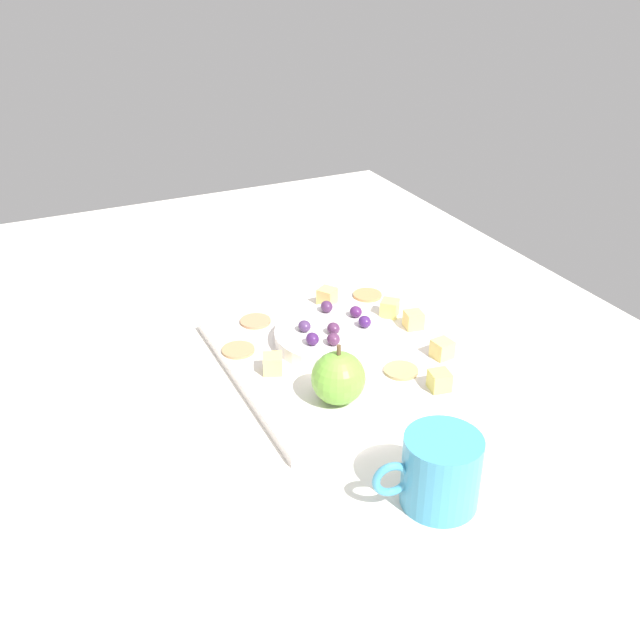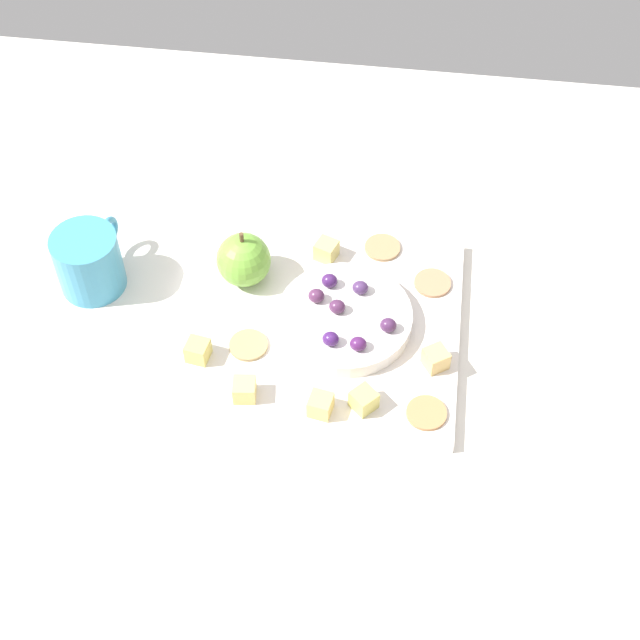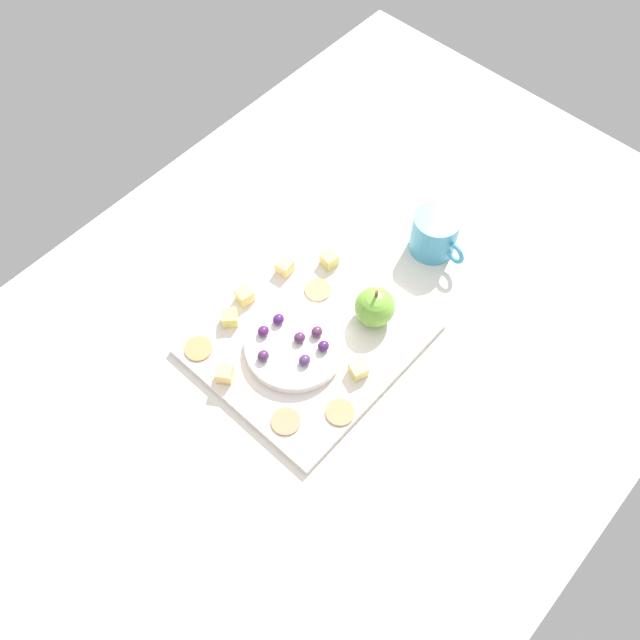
% 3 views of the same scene
% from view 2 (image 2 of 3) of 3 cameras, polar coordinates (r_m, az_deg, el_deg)
% --- Properties ---
extents(table, '(1.45, 0.95, 0.04)m').
position_cam_2_polar(table, '(1.13, 0.47, -0.19)').
color(table, silver).
rests_on(table, ground).
extents(platter, '(0.33, 0.29, 0.01)m').
position_cam_2_polar(platter, '(1.09, -0.28, -0.29)').
color(platter, silver).
rests_on(platter, table).
extents(serving_dish, '(0.15, 0.15, 0.02)m').
position_cam_2_polar(serving_dish, '(1.08, 1.50, 0.09)').
color(serving_dish, white).
rests_on(serving_dish, platter).
extents(apple_whole, '(0.06, 0.06, 0.06)m').
position_cam_2_polar(apple_whole, '(1.11, -4.64, 3.65)').
color(apple_whole, '#72B23C').
rests_on(apple_whole, platter).
extents(apple_stem, '(0.01, 0.00, 0.01)m').
position_cam_2_polar(apple_stem, '(1.08, -4.77, 5.00)').
color(apple_stem, brown).
rests_on(apple_stem, apple_whole).
extents(cheese_cube_0, '(0.03, 0.03, 0.02)m').
position_cam_2_polar(cheese_cube_0, '(1.02, -4.59, -4.22)').
color(cheese_cube_0, '#F3D473').
rests_on(cheese_cube_0, platter).
extents(cheese_cube_1, '(0.03, 0.03, 0.02)m').
position_cam_2_polar(cheese_cube_1, '(1.01, 2.66, -4.85)').
color(cheese_cube_1, '#E2D568').
rests_on(cheese_cube_1, platter).
extents(cheese_cube_2, '(0.03, 0.03, 0.02)m').
position_cam_2_polar(cheese_cube_2, '(1.00, 0.03, -5.16)').
color(cheese_cube_2, '#EECB6E').
rests_on(cheese_cube_2, platter).
extents(cheese_cube_3, '(0.03, 0.03, 0.02)m').
position_cam_2_polar(cheese_cube_3, '(1.14, 0.39, 4.25)').
color(cheese_cube_3, '#E3D070').
rests_on(cheese_cube_3, platter).
extents(cheese_cube_4, '(0.03, 0.03, 0.02)m').
position_cam_2_polar(cheese_cube_4, '(1.05, 7.01, -2.33)').
color(cheese_cube_4, '#ECC26E').
rests_on(cheese_cube_4, platter).
extents(cheese_cube_5, '(0.03, 0.03, 0.02)m').
position_cam_2_polar(cheese_cube_5, '(1.05, -7.40, -1.84)').
color(cheese_cube_5, '#E6D467').
rests_on(cheese_cube_5, platter).
extents(cracker_0, '(0.04, 0.04, 0.00)m').
position_cam_2_polar(cracker_0, '(1.13, 6.82, 2.23)').
color(cracker_0, tan).
rests_on(cracker_0, platter).
extents(cracker_1, '(0.04, 0.04, 0.00)m').
position_cam_2_polar(cracker_1, '(1.06, -4.35, -1.53)').
color(cracker_1, tan).
rests_on(cracker_1, platter).
extents(cracker_2, '(0.04, 0.04, 0.00)m').
position_cam_2_polar(cracker_2, '(1.02, 6.46, -5.61)').
color(cracker_2, tan).
rests_on(cracker_2, platter).
extents(cracker_3, '(0.04, 0.04, 0.00)m').
position_cam_2_polar(cracker_3, '(1.16, 3.80, 4.39)').
color(cracker_3, tan).
rests_on(cracker_3, platter).
extents(grape_0, '(0.02, 0.02, 0.02)m').
position_cam_2_polar(grape_0, '(1.05, 4.15, -0.31)').
color(grape_0, '#4A274E').
rests_on(grape_0, serving_dish).
extents(grape_1, '(0.02, 0.02, 0.02)m').
position_cam_2_polar(grape_1, '(1.08, 2.45, 1.97)').
color(grape_1, '#4B2E5E').
rests_on(grape_1, serving_dish).
extents(grape_2, '(0.02, 0.02, 0.02)m').
position_cam_2_polar(grape_2, '(1.04, 0.65, -1.15)').
color(grape_2, '#431E61').
rests_on(grape_2, serving_dish).
extents(grape_3, '(0.02, 0.02, 0.02)m').
position_cam_2_polar(grape_3, '(1.06, 1.05, 0.82)').
color(grape_3, '#50284C').
rests_on(grape_3, serving_dish).
extents(grape_4, '(0.02, 0.02, 0.02)m').
position_cam_2_polar(grape_4, '(1.03, 2.32, -1.45)').
color(grape_4, '#4E1E58').
rests_on(grape_4, serving_dish).
extents(grape_5, '(0.02, 0.02, 0.02)m').
position_cam_2_polar(grape_5, '(1.09, 0.57, 2.39)').
color(grape_5, '#421E59').
rests_on(grape_5, serving_dish).
extents(grape_6, '(0.02, 0.02, 0.02)m').
position_cam_2_polar(grape_6, '(1.07, -0.22, 1.48)').
color(grape_6, '#542A4D').
rests_on(grape_6, serving_dish).
extents(cup, '(0.08, 0.11, 0.08)m').
position_cam_2_polar(cup, '(1.14, -13.79, 3.46)').
color(cup, '#4094B9').
rests_on(cup, table).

